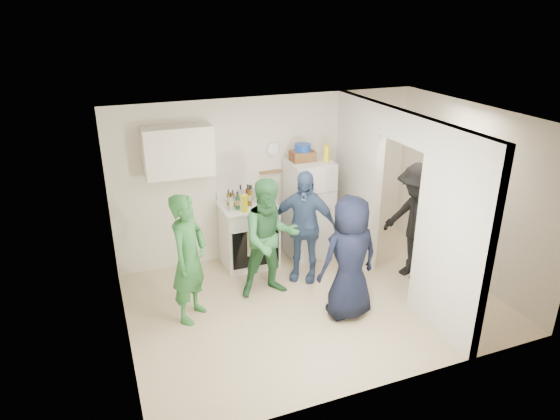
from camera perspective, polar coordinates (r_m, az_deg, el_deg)
The scene contains 38 objects.
floor at distance 6.86m, azimuth 3.88°, elevation -10.52°, with size 4.80×4.80×0.00m, color tan.
wall_back at distance 7.73m, azimuth -1.18°, elevation 3.78°, with size 4.80×4.80×0.00m, color silver.
wall_front at distance 4.95m, azimuth 12.62°, elevation -8.15°, with size 4.80×4.80×0.00m, color silver.
wall_left at distance 5.75m, azimuth -18.12°, elevation -4.27°, with size 3.40×3.40×0.00m, color silver.
wall_right at distance 7.55m, azimuth 20.91°, elevation 1.79°, with size 3.40×3.40×0.00m, color silver.
ceiling at distance 5.88m, azimuth 4.52°, elevation 10.37°, with size 4.80×4.80×0.00m, color white.
partition_pier_back at distance 7.70m, azimuth 8.80°, elevation 3.44°, with size 0.12×1.20×2.50m, color silver.
partition_pier_front at distance 6.04m, azimuth 19.08°, elevation -3.06°, with size 0.12×1.20×2.50m, color silver.
partition_header at distance 6.53m, azimuth 14.15°, elevation 9.17°, with size 0.12×1.00×0.40m, color silver.
stove at distance 7.59m, azimuth -3.60°, elevation -2.85°, with size 0.82×0.68×0.97m, color white.
upper_cabinet at distance 7.05m, azimuth -11.53°, elevation 6.57°, with size 0.95×0.34×0.70m, color silver.
fridge at distance 7.77m, azimuth 3.30°, elevation 0.11°, with size 0.64×0.62×1.56m, color silver.
wicker_basket at distance 7.49m, azimuth 2.58°, elevation 6.19°, with size 0.35×0.25×0.15m, color brown.
blue_bowl at distance 7.45m, azimuth 2.60°, elevation 7.15°, with size 0.24×0.24×0.11m, color #16379C.
yellow_cup_stack_top at distance 7.48m, azimuth 5.32°, elevation 6.49°, with size 0.09×0.09×0.25m, color yellow.
wall_clock at distance 7.60m, azimuth -0.80°, elevation 6.99°, with size 0.22×0.22×0.03m, color white.
spice_shelf at distance 7.65m, azimuth -1.06°, elevation 4.38°, with size 0.35×0.08×0.03m, color olive.
nook_window at distance 7.56m, azimuth 20.23°, elevation 5.11°, with size 0.03×0.70×0.80m, color black.
nook_window_frame at distance 7.55m, azimuth 20.14°, elevation 5.10°, with size 0.04×0.76×0.86m, color white.
nook_valance at distance 7.44m, azimuth 20.35°, elevation 7.66°, with size 0.04×0.82×0.18m, color white.
yellow_cup_stack_stove at distance 7.12m, azimuth -4.09°, elevation 0.75°, with size 0.09×0.09×0.25m, color yellow.
red_cup at distance 7.26m, azimuth -1.56°, elevation 0.69°, with size 0.09×0.09×0.12m, color red.
person_green_left at distance 6.25m, azimuth -10.36°, elevation -5.48°, with size 0.61×0.40×1.68m, color #2E7338.
person_green_center at distance 6.66m, azimuth -1.15°, elevation -3.30°, with size 0.81×0.63×1.66m, color #337541.
person_denim at distance 7.06m, azimuth 2.70°, elevation -1.86°, with size 0.96×0.40×1.64m, color #334B6F.
person_navy at distance 6.27m, azimuth 7.96°, elevation -5.47°, with size 0.79×0.52×1.63m, color black.
person_nook at distance 7.33m, azimuth 15.34°, elevation -1.36°, with size 1.12×0.64×1.73m, color black.
bottle_a at distance 7.37m, azimuth -5.90°, elevation 1.46°, with size 0.06×0.06×0.25m, color olive.
bottle_b at distance 7.21m, azimuth -4.88°, elevation 1.08°, with size 0.06×0.06×0.27m, color #1E5A32.
bottle_c at distance 7.45m, azimuth -4.51°, elevation 1.86°, with size 0.07×0.07×0.28m, color #A9B4B7.
bottle_d at distance 7.31m, azimuth -3.50°, elevation 1.67°, with size 0.06×0.06×0.32m, color brown.
bottle_e at distance 7.54m, azimuth -3.32°, elevation 2.01°, with size 0.08×0.08×0.24m, color #8A9599.
bottle_f at distance 7.40m, azimuth -2.38°, elevation 1.77°, with size 0.08×0.08×0.28m, color #183814.
bottle_g at distance 7.54m, azimuth -2.20°, elevation 2.08°, with size 0.07×0.07×0.26m, color olive.
bottle_h at distance 7.16m, azimuth -5.61°, elevation 0.97°, with size 0.07×0.07×0.28m, color #9FA6AB.
bottle_i at distance 7.43m, azimuth -3.70°, elevation 1.88°, with size 0.07×0.07×0.29m, color #521F0E.
bottle_j at distance 7.34m, azimuth -1.12°, elevation 1.76°, with size 0.07×0.07×0.32m, color #255B1F.
bottle_k at distance 7.31m, azimuth -5.40°, elevation 1.35°, with size 0.06×0.06×0.26m, color brown.
Camera 1 is at (-2.50, -5.18, 3.73)m, focal length 32.00 mm.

